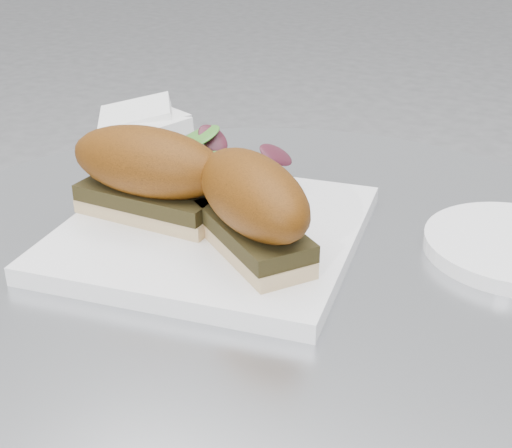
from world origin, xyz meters
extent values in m
cylinder|color=#B1B4B8|center=(0.00, 0.00, 0.72)|extent=(0.70, 0.70, 0.02)
cube|color=white|center=(-0.06, 0.02, 0.74)|extent=(0.29, 0.29, 0.02)
cube|color=#D5B485|center=(-0.12, 0.00, 0.75)|extent=(0.13, 0.06, 0.01)
cube|color=black|center=(-0.12, 0.00, 0.77)|extent=(0.13, 0.06, 0.01)
ellipsoid|color=#623109|center=(-0.12, 0.00, 0.80)|extent=(0.15, 0.07, 0.06)
cube|color=#D5B485|center=(0.00, -0.01, 0.75)|extent=(0.13, 0.11, 0.01)
cube|color=black|center=(0.00, -0.01, 0.77)|extent=(0.13, 0.11, 0.01)
ellipsoid|color=#623109|center=(0.00, -0.01, 0.80)|extent=(0.15, 0.13, 0.06)
camera|label=1|loc=(0.24, -0.46, 1.02)|focal=50.00mm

